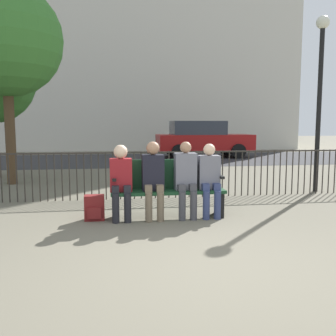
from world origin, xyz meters
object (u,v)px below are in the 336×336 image
object	(u,v)px
seated_person_2	(186,176)
seated_person_3	(209,177)
backpack	(94,208)
park_bench	(167,186)
tree_0	(6,40)
seated_person_1	(153,176)
seated_person_0	(121,178)
lamp_post	(320,78)
parked_car_0	(202,138)

from	to	relation	value
seated_person_2	seated_person_3	size ratio (longest dim) A/B	1.03
backpack	park_bench	bearing A→B (deg)	4.03
backpack	tree_0	bearing A→B (deg)	119.17
seated_person_1	seated_person_2	distance (m)	0.52
backpack	seated_person_0	bearing A→B (deg)	-6.77
backpack	seated_person_2	bearing A→B (deg)	-1.87
seated_person_1	seated_person_0	bearing A→B (deg)	-179.70
seated_person_2	backpack	distance (m)	1.52
seated_person_1	park_bench	bearing A→B (deg)	28.03
seated_person_1	seated_person_3	bearing A→B (deg)	-0.14
backpack	lamp_post	xyz separation A→B (m)	(4.75, 1.82, 2.29)
seated_person_0	parked_car_0	size ratio (longest dim) A/B	0.28
parked_car_0	park_bench	bearing A→B (deg)	-106.76
park_bench	backpack	world-z (taller)	park_bench
park_bench	lamp_post	size ratio (longest dim) A/B	0.48
seated_person_0	seated_person_2	bearing A→B (deg)	0.14
seated_person_3	lamp_post	size ratio (longest dim) A/B	0.31
seated_person_2	lamp_post	size ratio (longest dim) A/B	0.32
tree_0	seated_person_2	bearing A→B (deg)	-47.57
seated_person_0	lamp_post	distance (m)	5.06
seated_person_1	seated_person_2	bearing A→B (deg)	-0.02
park_bench	seated_person_0	xyz separation A→B (m)	(-0.74, -0.13, 0.17)
seated_person_3	lamp_post	distance (m)	3.92
lamp_post	seated_person_3	bearing A→B (deg)	-147.51
seated_person_2	seated_person_1	bearing A→B (deg)	179.98
tree_0	seated_person_3	bearing A→B (deg)	-44.70
seated_person_3	backpack	world-z (taller)	seated_person_3
park_bench	tree_0	bearing A→B (deg)	131.09
parked_car_0	lamp_post	bearing A→B (deg)	-87.02
seated_person_2	backpack	bearing A→B (deg)	178.13
seated_person_1	parked_car_0	distance (m)	11.08
seated_person_0	seated_person_1	world-z (taller)	seated_person_1
tree_0	lamp_post	xyz separation A→B (m)	(6.94, -2.11, -1.00)
seated_person_2	backpack	xyz separation A→B (m)	(-1.44, 0.05, -0.48)
tree_0	park_bench	bearing A→B (deg)	-48.91
seated_person_3	lamp_post	world-z (taller)	lamp_post
seated_person_0	seated_person_3	bearing A→B (deg)	0.01
seated_person_0	seated_person_3	size ratio (longest dim) A/B	1.00
backpack	lamp_post	size ratio (longest dim) A/B	0.10
seated_person_0	parked_car_0	distance (m)	11.25
lamp_post	park_bench	bearing A→B (deg)	-154.22
parked_car_0	tree_0	bearing A→B (deg)	-134.57
lamp_post	parked_car_0	distance (m)	8.86
seated_person_3	seated_person_2	bearing A→B (deg)	179.69
seated_person_1	backpack	xyz separation A→B (m)	(-0.92, 0.05, -0.49)
seated_person_0	backpack	world-z (taller)	seated_person_0
seated_person_3	tree_0	world-z (taller)	tree_0
seated_person_0	park_bench	bearing A→B (deg)	9.99
lamp_post	seated_person_2	bearing A→B (deg)	-150.65
seated_person_2	lamp_post	xyz separation A→B (m)	(3.31, 1.86, 1.81)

